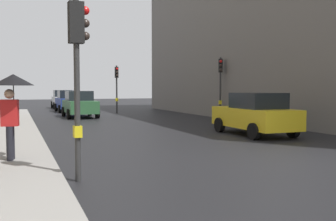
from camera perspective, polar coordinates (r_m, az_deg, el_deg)
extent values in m
plane|color=black|center=(10.73, 16.51, -7.23)|extent=(120.00, 120.00, 0.00)
cube|color=gray|center=(14.37, -23.42, -4.37)|extent=(2.55, 40.00, 0.16)
cube|color=slate|center=(27.48, 20.87, 13.54)|extent=(12.00, 29.49, 13.78)
cylinder|color=#2D2D2D|center=(8.05, -13.55, 2.96)|extent=(0.12, 0.12, 3.81)
cube|color=black|center=(8.16, -13.69, 12.74)|extent=(0.31, 0.26, 0.84)
cube|color=yellow|center=(8.10, -13.47, -3.10)|extent=(0.17, 0.21, 0.24)
sphere|color=red|center=(8.24, -12.38, 14.49)|extent=(0.18, 0.18, 0.18)
sphere|color=#2D231E|center=(8.20, -12.36, 12.71)|extent=(0.18, 0.18, 0.18)
sphere|color=#2D231E|center=(8.16, -12.33, 10.91)|extent=(0.18, 0.18, 0.18)
cylinder|color=#2D2D2D|center=(29.75, -7.74, 3.17)|extent=(0.12, 0.12, 3.70)
cube|color=black|center=(29.77, -7.76, 5.72)|extent=(0.25, 0.31, 0.84)
cube|color=yellow|center=(29.76, -7.73, 1.63)|extent=(0.21, 0.17, 0.24)
sphere|color=red|center=(29.60, -7.69, 6.24)|extent=(0.18, 0.18, 0.18)
sphere|color=#2D231E|center=(29.59, -7.68, 5.74)|extent=(0.18, 0.18, 0.18)
sphere|color=#2D231E|center=(29.58, -7.68, 5.24)|extent=(0.18, 0.18, 0.18)
cylinder|color=#2D2D2D|center=(24.09, 7.89, 3.33)|extent=(0.12, 0.12, 3.88)
cube|color=black|center=(24.13, 7.91, 6.70)|extent=(0.34, 0.37, 0.84)
cube|color=yellow|center=(24.11, 7.87, 1.22)|extent=(0.25, 0.23, 0.24)
sphere|color=red|center=(23.96, 7.97, 7.35)|extent=(0.18, 0.18, 0.18)
sphere|color=#2D231E|center=(23.94, 7.97, 6.73)|extent=(0.18, 0.18, 0.18)
sphere|color=#2D231E|center=(23.93, 7.96, 6.11)|extent=(0.18, 0.18, 0.18)
cube|color=#2D6038|center=(25.97, -13.15, 0.59)|extent=(1.83, 4.21, 0.80)
cube|color=black|center=(26.20, -13.26, 2.19)|extent=(1.61, 2.01, 0.64)
cylinder|color=black|center=(24.84, -10.59, -0.43)|extent=(0.22, 0.64, 0.64)
cylinder|color=black|center=(24.53, -14.71, -0.53)|extent=(0.22, 0.64, 0.64)
cylinder|color=black|center=(27.48, -11.75, -0.08)|extent=(0.22, 0.64, 0.64)
cylinder|color=black|center=(27.20, -15.47, -0.16)|extent=(0.22, 0.64, 0.64)
cube|color=silver|center=(37.84, -15.56, 1.41)|extent=(1.85, 4.22, 0.80)
cube|color=black|center=(38.07, -15.61, 2.50)|extent=(1.63, 2.02, 0.64)
cylinder|color=black|center=(36.61, -13.94, 0.75)|extent=(0.23, 0.64, 0.64)
cylinder|color=black|center=(36.43, -16.74, 0.69)|extent=(0.23, 0.64, 0.64)
cylinder|color=black|center=(39.29, -14.44, 0.91)|extent=(0.23, 0.64, 0.64)
cylinder|color=black|center=(39.12, -17.06, 0.86)|extent=(0.23, 0.64, 0.64)
cube|color=yellow|center=(16.20, 12.86, -1.05)|extent=(1.90, 4.24, 0.80)
cube|color=black|center=(15.95, 13.39, 1.46)|extent=(1.65, 2.04, 0.64)
cylinder|color=black|center=(16.93, 7.77, -2.17)|extent=(0.24, 0.65, 0.64)
cylinder|color=black|center=(17.85, 12.87, -1.93)|extent=(0.24, 0.65, 0.64)
cylinder|color=black|center=(14.62, 12.81, -3.10)|extent=(0.24, 0.65, 0.64)
cylinder|color=black|center=(15.68, 18.32, -2.75)|extent=(0.24, 0.65, 0.64)
cube|color=navy|center=(32.19, -14.68, 1.10)|extent=(1.83, 4.21, 0.80)
cube|color=black|center=(32.42, -14.76, 2.38)|extent=(1.61, 2.01, 0.64)
cylinder|color=black|center=(31.01, -12.68, 0.30)|extent=(0.22, 0.64, 0.64)
cylinder|color=black|center=(30.76, -15.99, 0.23)|extent=(0.22, 0.64, 0.64)
cylinder|color=black|center=(33.67, -13.46, 0.53)|extent=(0.22, 0.64, 0.64)
cylinder|color=black|center=(33.44, -16.51, 0.46)|extent=(0.22, 0.64, 0.64)
cylinder|color=black|center=(10.35, -22.54, -4.46)|extent=(0.16, 0.16, 0.85)
cylinder|color=black|center=(10.16, -22.75, -4.61)|extent=(0.16, 0.16, 0.85)
cube|color=red|center=(10.18, -22.74, -0.32)|extent=(0.44, 0.33, 0.66)
sphere|color=tan|center=(10.16, -22.80, 2.32)|extent=(0.24, 0.24, 0.24)
cylinder|color=black|center=(10.15, -22.22, 1.09)|extent=(0.02, 0.02, 0.90)
cone|color=black|center=(10.15, -22.29, 4.31)|extent=(1.00, 1.00, 0.28)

